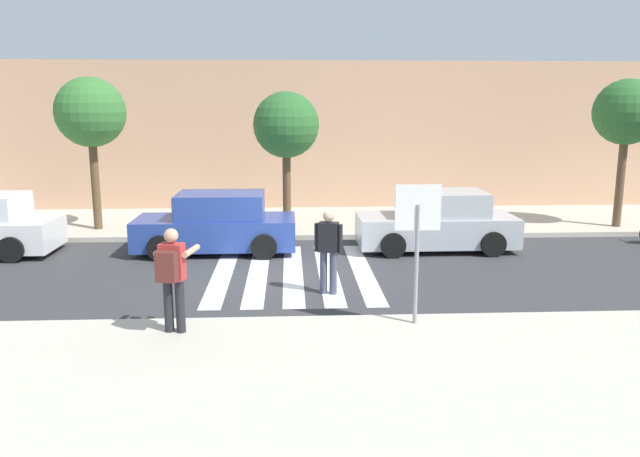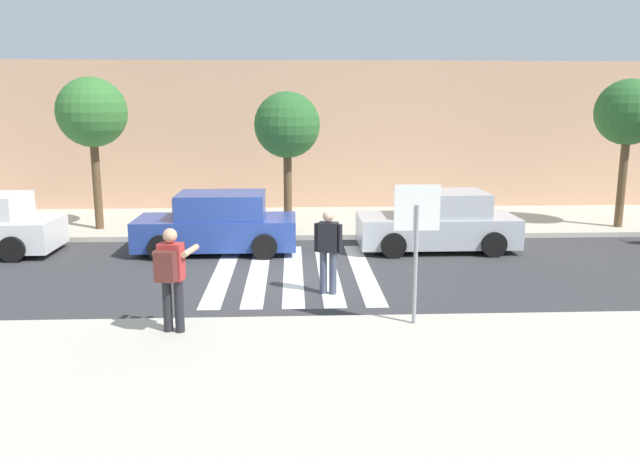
% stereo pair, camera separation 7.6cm
% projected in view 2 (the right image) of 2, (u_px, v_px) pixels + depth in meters
% --- Properties ---
extents(ground_plane, '(120.00, 120.00, 0.00)m').
position_uv_depth(ground_plane, '(293.00, 275.00, 14.10)').
color(ground_plane, '#38383A').
extents(sidewalk_near, '(60.00, 6.00, 0.14)m').
position_uv_depth(sidewalk_near, '(294.00, 400.00, 8.01)').
color(sidewalk_near, beige).
rests_on(sidewalk_near, ground).
extents(sidewalk_far, '(60.00, 4.80, 0.14)m').
position_uv_depth(sidewalk_far, '(293.00, 222.00, 19.96)').
color(sidewalk_far, beige).
rests_on(sidewalk_far, ground).
extents(building_facade_far, '(56.00, 4.00, 5.25)m').
position_uv_depth(building_facade_far, '(292.00, 135.00, 23.76)').
color(building_facade_far, tan).
rests_on(building_facade_far, ground).
extents(crosswalk_stripe_0, '(0.44, 5.20, 0.01)m').
position_uv_depth(crosswalk_stripe_0, '(223.00, 273.00, 14.22)').
color(crosswalk_stripe_0, silver).
rests_on(crosswalk_stripe_0, ground).
extents(crosswalk_stripe_1, '(0.44, 5.20, 0.01)m').
position_uv_depth(crosswalk_stripe_1, '(258.00, 272.00, 14.26)').
color(crosswalk_stripe_1, silver).
rests_on(crosswalk_stripe_1, ground).
extents(crosswalk_stripe_2, '(0.44, 5.20, 0.01)m').
position_uv_depth(crosswalk_stripe_2, '(293.00, 272.00, 14.29)').
color(crosswalk_stripe_2, silver).
rests_on(crosswalk_stripe_2, ground).
extents(crosswalk_stripe_3, '(0.44, 5.20, 0.01)m').
position_uv_depth(crosswalk_stripe_3, '(328.00, 272.00, 14.33)').
color(crosswalk_stripe_3, silver).
rests_on(crosswalk_stripe_3, ground).
extents(crosswalk_stripe_4, '(0.44, 5.20, 0.01)m').
position_uv_depth(crosswalk_stripe_4, '(363.00, 271.00, 14.36)').
color(crosswalk_stripe_4, silver).
rests_on(crosswalk_stripe_4, ground).
extents(stop_sign, '(0.76, 0.08, 2.37)m').
position_uv_depth(stop_sign, '(416.00, 224.00, 10.27)').
color(stop_sign, gray).
rests_on(stop_sign, sidewalk_near).
extents(photographer_with_backpack, '(0.69, 0.91, 1.72)m').
position_uv_depth(photographer_with_backpack, '(171.00, 271.00, 9.98)').
color(photographer_with_backpack, '#232328').
rests_on(photographer_with_backpack, sidewalk_near).
extents(pedestrian_crossing, '(0.56, 0.34, 1.72)m').
position_uv_depth(pedestrian_crossing, '(328.00, 247.00, 12.51)').
color(pedestrian_crossing, '#474C60').
rests_on(pedestrian_crossing, ground).
extents(parked_car_blue, '(4.10, 1.92, 1.55)m').
position_uv_depth(parked_car_blue, '(218.00, 224.00, 16.12)').
color(parked_car_blue, '#284293').
rests_on(parked_car_blue, ground).
extents(parked_car_silver, '(4.10, 1.92, 1.55)m').
position_uv_depth(parked_car_silver, '(438.00, 223.00, 16.37)').
color(parked_car_silver, '#B7BABF').
rests_on(parked_car_silver, ground).
extents(street_tree_west, '(2.00, 2.00, 4.41)m').
position_uv_depth(street_tree_west, '(92.00, 114.00, 17.90)').
color(street_tree_west, brown).
rests_on(street_tree_west, sidewalk_far).
extents(street_tree_center, '(1.90, 1.90, 4.00)m').
position_uv_depth(street_tree_center, '(287.00, 126.00, 17.90)').
color(street_tree_center, brown).
rests_on(street_tree_center, sidewalk_far).
extents(street_tree_east, '(1.92, 1.92, 4.37)m').
position_uv_depth(street_tree_east, '(629.00, 114.00, 18.18)').
color(street_tree_east, brown).
rests_on(street_tree_east, sidewalk_far).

